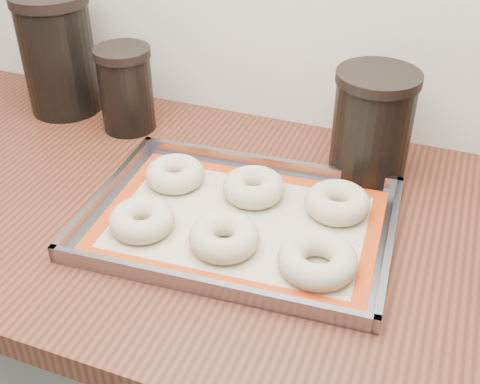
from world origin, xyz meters
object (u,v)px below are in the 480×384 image
at_px(bagel_front_left, 142,220).
at_px(bagel_back_right, 337,202).
at_px(bagel_back_mid, 254,187).
at_px(canister_left, 58,53).
at_px(bagel_back_left, 175,174).
at_px(bagel_front_right, 318,260).
at_px(canister_right, 372,124).
at_px(baking_tray, 240,220).
at_px(canister_mid, 126,89).
at_px(bagel_front_mid, 224,237).

distance_m(bagel_front_left, bagel_back_right, 0.30).
height_order(bagel_back_mid, canister_left, canister_left).
height_order(bagel_back_left, bagel_back_right, bagel_back_right).
height_order(bagel_front_right, canister_left, canister_left).
bearing_deg(bagel_front_left, canister_right, 45.88).
relative_size(bagel_back_left, bagel_back_mid, 0.98).
relative_size(baking_tray, bagel_front_left, 4.90).
distance_m(bagel_front_left, bagel_back_mid, 0.19).
height_order(bagel_front_left, canister_mid, canister_mid).
distance_m(bagel_back_left, bagel_back_mid, 0.14).
bearing_deg(canister_right, bagel_front_mid, -117.94).
bearing_deg(bagel_back_mid, canister_left, 160.22).
height_order(bagel_front_mid, canister_left, canister_left).
bearing_deg(bagel_front_left, bagel_back_right, 29.28).
xyz_separation_m(bagel_back_mid, canister_left, (-0.47, 0.17, 0.10)).
relative_size(bagel_back_left, canister_mid, 0.60).
bearing_deg(bagel_front_mid, baking_tray, 90.42).
relative_size(baking_tray, bagel_back_right, 4.75).
bearing_deg(bagel_back_mid, bagel_back_left, -176.29).
relative_size(bagel_back_left, bagel_back_right, 0.97).
distance_m(bagel_front_mid, canister_mid, 0.42).
xyz_separation_m(bagel_front_left, bagel_front_mid, (0.13, 0.01, 0.00)).
distance_m(bagel_front_mid, bagel_back_right, 0.19).
distance_m(bagel_front_mid, bagel_back_left, 0.19).
bearing_deg(bagel_front_right, bagel_front_mid, 179.90).
xyz_separation_m(bagel_back_left, canister_mid, (-0.17, 0.15, 0.06)).
bearing_deg(baking_tray, bagel_back_right, 30.02).
bearing_deg(canister_mid, bagel_front_mid, -41.66).
relative_size(bagel_back_right, canister_right, 0.55).
xyz_separation_m(bagel_front_mid, canister_left, (-0.48, 0.30, 0.10)).
relative_size(bagel_front_left, bagel_front_mid, 0.95).
xyz_separation_m(bagel_back_left, bagel_back_mid, (0.14, 0.01, 0.00)).
bearing_deg(bagel_back_mid, bagel_front_mid, -88.36).
bearing_deg(canister_left, bagel_back_left, -27.98).
relative_size(baking_tray, canister_left, 2.03).
xyz_separation_m(baking_tray, bagel_back_left, (-0.14, 0.06, 0.02)).
relative_size(bagel_front_right, bagel_back_left, 1.13).
xyz_separation_m(baking_tray, canister_left, (-0.48, 0.24, 0.11)).
height_order(baking_tray, bagel_front_right, bagel_front_right).
relative_size(bagel_front_left, canister_mid, 0.60).
distance_m(bagel_front_left, canister_left, 0.47).
bearing_deg(canister_left, canister_right, -1.90).
bearing_deg(canister_mid, bagel_front_left, -57.25).
relative_size(bagel_front_right, bagel_back_right, 1.09).
bearing_deg(baking_tray, bagel_front_right, -25.14).
bearing_deg(bagel_back_right, bagel_back_mid, -177.32).
bearing_deg(bagel_front_mid, bagel_front_left, -177.48).
distance_m(baking_tray, bagel_front_right, 0.15).
distance_m(bagel_back_right, canister_right, 0.16).
height_order(baking_tray, canister_left, canister_left).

